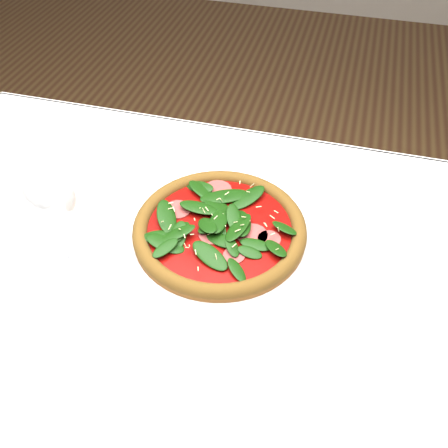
# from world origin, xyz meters

# --- Properties ---
(ground) EXTENTS (6.00, 6.00, 0.00)m
(ground) POSITION_xyz_m (0.00, 0.00, 0.00)
(ground) COLOR brown
(ground) RESTS_ON ground
(dining_table) EXTENTS (1.21, 0.81, 0.75)m
(dining_table) POSITION_xyz_m (0.00, 0.00, 0.65)
(dining_table) COLOR white
(dining_table) RESTS_ON ground
(plate) EXTENTS (0.34, 0.34, 0.01)m
(plate) POSITION_xyz_m (0.05, 0.07, 0.76)
(plate) COLOR silver
(plate) RESTS_ON dining_table
(pizza) EXTENTS (0.35, 0.35, 0.04)m
(pizza) POSITION_xyz_m (0.05, 0.07, 0.78)
(pizza) COLOR #925723
(pizza) RESTS_ON plate
(wine_glass) EXTENTS (0.08, 0.08, 0.19)m
(wine_glass) POSITION_xyz_m (-0.18, -0.04, 0.89)
(wine_glass) COLOR silver
(wine_glass) RESTS_ON dining_table
(saucer_far) EXTENTS (0.13, 0.13, 0.01)m
(saucer_far) POSITION_xyz_m (0.36, 0.23, 0.76)
(saucer_far) COLOR silver
(saucer_far) RESTS_ON dining_table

